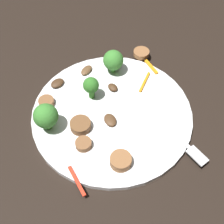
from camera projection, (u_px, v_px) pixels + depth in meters
The scene contains 18 objects.
ground_plane at pixel (112, 115), 0.54m from camera, with size 1.40×1.40×0.00m, color black.
plate at pixel (112, 114), 0.53m from camera, with size 0.29×0.29×0.01m, color white.
fork at pixel (172, 131), 0.50m from camera, with size 0.18×0.06×0.00m.
broccoli_floret_0 at pixel (46, 116), 0.48m from camera, with size 0.04×0.04×0.05m.
broccoli_floret_1 at pixel (113, 60), 0.57m from camera, with size 0.04×0.04×0.05m.
broccoli_floret_2 at pixel (91, 86), 0.53m from camera, with size 0.03×0.03×0.05m.
sausage_slice_0 at pixel (46, 102), 0.54m from camera, with size 0.03×0.03×0.01m, color brown.
sausage_slice_1 at pixel (121, 161), 0.46m from camera, with size 0.03×0.03×0.02m, color brown.
sausage_slice_2 at pixel (81, 125), 0.50m from camera, with size 0.04×0.04×0.01m, color brown.
sausage_slice_3 at pixel (141, 53), 0.61m from camera, with size 0.03×0.03×0.01m, color brown.
sausage_slice_4 at pixel (83, 144), 0.48m from camera, with size 0.03×0.03×0.01m, color brown.
mushroom_0 at pixel (113, 87), 0.56m from camera, with size 0.02×0.02×0.01m, color #422B19.
mushroom_1 at pixel (110, 120), 0.51m from camera, with size 0.03×0.02×0.01m, color #4C331E.
mushroom_2 at pixel (86, 70), 0.59m from camera, with size 0.03×0.02×0.01m, color brown.
mushroom_3 at pixel (57, 83), 0.56m from camera, with size 0.03×0.02×0.01m, color #422B19.
pepper_strip_0 at pixel (151, 67), 0.59m from camera, with size 0.04×0.01×0.00m, color orange.
pepper_strip_1 at pixel (77, 181), 0.45m from camera, with size 0.05×0.01×0.00m, color red.
pepper_strip_3 at pixel (145, 82), 0.57m from camera, with size 0.05×0.00×0.00m, color orange.
Camera 1 is at (0.30, -0.11, 0.43)m, focal length 47.69 mm.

